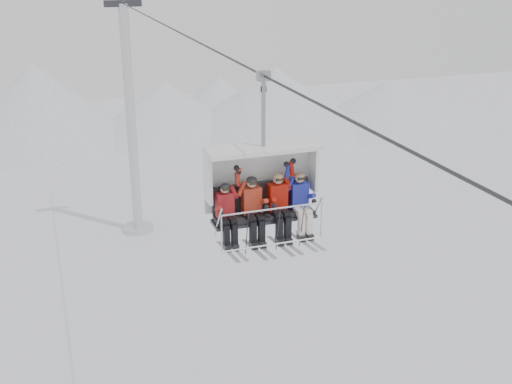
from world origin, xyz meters
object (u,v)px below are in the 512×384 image
object	(u,v)px
skier_far_left	(226,212)
skier_center_right	(279,203)
chairlift_carrier	(261,181)
skier_far_right	(300,201)
skier_center_left	(253,206)
lift_tower_right	(132,139)

from	to	relation	value
skier_far_left	skier_center_right	size ratio (longest dim) A/B	0.95
chairlift_carrier	skier_center_right	bearing A→B (deg)	-41.76
skier_center_right	skier_far_right	xyz separation A→B (m)	(0.56, -0.01, -0.02)
skier_center_left	skier_far_right	bearing A→B (deg)	-0.17
skier_far_left	skier_center_left	size ratio (longest dim) A/B	0.97
skier_far_left	skier_far_right	world-z (taller)	skier_far_right
skier_far_right	chairlift_carrier	bearing A→B (deg)	160.95
skier_far_right	skier_far_left	bearing A→B (deg)	-179.80
chairlift_carrier	skier_far_left	xyz separation A→B (m)	(-0.98, -0.32, -0.54)
lift_tower_right	skier_far_right	distance (m)	23.15
skier_center_right	chairlift_carrier	bearing A→B (deg)	138.24
skier_center_left	skier_center_right	distance (m)	0.66
skier_far_left	skier_center_right	bearing A→B (deg)	0.52
skier_far_left	skier_far_right	size ratio (longest dim) A/B	1.00
skier_far_left	skier_center_right	xyz separation A→B (m)	(1.32, 0.01, 0.05)
skier_center_right	skier_far_right	distance (m)	0.56
skier_far_left	skier_center_left	xyz separation A→B (m)	(0.66, 0.01, 0.04)
skier_far_left	skier_far_right	bearing A→B (deg)	0.20
skier_center_left	skier_far_right	distance (m)	1.22
chairlift_carrier	skier_center_right	world-z (taller)	chairlift_carrier
lift_tower_right	skier_center_left	size ratio (longest dim) A/B	7.73
skier_center_right	skier_far_right	world-z (taller)	skier_center_right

